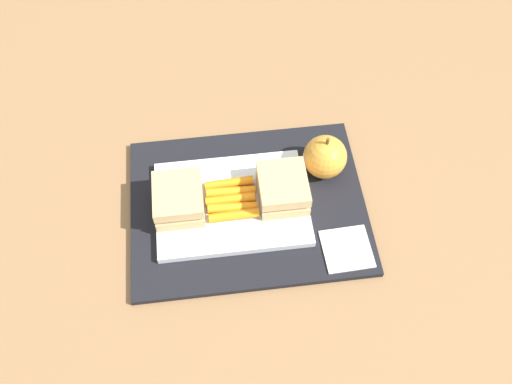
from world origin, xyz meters
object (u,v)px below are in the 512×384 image
sandwich_half_left (179,199)px  sandwich_half_right (283,189)px  apple (325,157)px  paper_napkin (347,249)px  food_tray (232,204)px  carrot_sticks_bundle (231,199)px

sandwich_half_left → sandwich_half_right: 0.16m
apple → paper_napkin: 0.15m
food_tray → paper_napkin: size_ratio=3.29×
sandwich_half_right → apple: apple is taller
food_tray → sandwich_half_right: 0.08m
sandwich_half_right → apple: bearing=34.1°
sandwich_half_left → carrot_sticks_bundle: sandwich_half_left is taller
sandwich_half_left → paper_napkin: (0.24, -0.10, -0.03)m
carrot_sticks_bundle → paper_napkin: bearing=-30.7°
sandwich_half_right → paper_napkin: 0.13m
sandwich_half_right → carrot_sticks_bundle: 0.08m
food_tray → apple: apple is taller
sandwich_half_right → carrot_sticks_bundle: bearing=-179.9°
sandwich_half_left → apple: size_ratio=1.01×
carrot_sticks_bundle → apple: apple is taller
sandwich_half_left → apple: 0.23m
sandwich_half_left → sandwich_half_right: size_ratio=1.00×
carrot_sticks_bundle → apple: (0.15, 0.05, 0.02)m
sandwich_half_right → food_tray: bearing=180.0°
sandwich_half_right → apple: (0.07, 0.05, 0.00)m
food_tray → sandwich_half_right: bearing=0.0°
carrot_sticks_bundle → paper_napkin: (0.16, -0.10, -0.02)m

